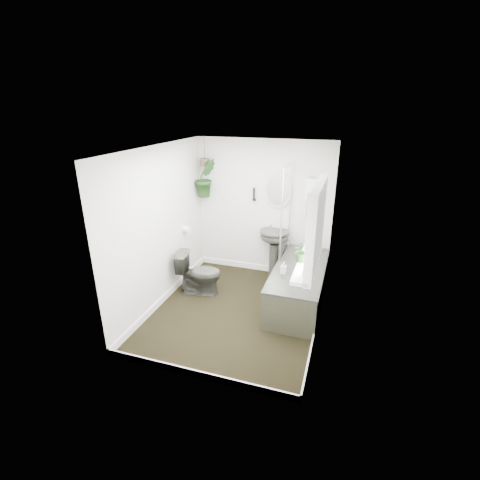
% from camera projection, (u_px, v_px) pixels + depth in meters
% --- Properties ---
extents(floor, '(2.30, 2.80, 0.02)m').
position_uv_depth(floor, '(237.00, 311.00, 5.05)').
color(floor, black).
rests_on(floor, ground).
extents(ceiling, '(2.30, 2.80, 0.02)m').
position_uv_depth(ceiling, '(236.00, 148.00, 4.20)').
color(ceiling, white).
rests_on(ceiling, ground).
extents(wall_back, '(2.30, 0.02, 2.30)m').
position_uv_depth(wall_back, '(263.00, 209.00, 5.87)').
color(wall_back, silver).
rests_on(wall_back, ground).
extents(wall_front, '(2.30, 0.02, 2.30)m').
position_uv_depth(wall_front, '(190.00, 286.00, 3.38)').
color(wall_front, silver).
rests_on(wall_front, ground).
extents(wall_left, '(0.02, 2.80, 2.30)m').
position_uv_depth(wall_left, '(160.00, 228.00, 4.96)').
color(wall_left, silver).
rests_on(wall_left, ground).
extents(wall_right, '(0.02, 2.80, 2.30)m').
position_uv_depth(wall_right, '(325.00, 247.00, 4.29)').
color(wall_right, silver).
rests_on(wall_right, ground).
extents(skirting, '(2.30, 2.80, 0.10)m').
position_uv_depth(skirting, '(237.00, 308.00, 5.03)').
color(skirting, white).
rests_on(skirting, floor).
extents(bathtub, '(0.72, 1.72, 0.58)m').
position_uv_depth(bathtub, '(298.00, 285.00, 5.15)').
color(bathtub, '#2E302A').
rests_on(bathtub, floor).
extents(bath_screen, '(0.04, 0.72, 1.40)m').
position_uv_depth(bath_screen, '(286.00, 210.00, 5.32)').
color(bath_screen, silver).
rests_on(bath_screen, bathtub).
extents(shower_box, '(0.20, 0.10, 0.35)m').
position_uv_depth(shower_box, '(312.00, 190.00, 5.43)').
color(shower_box, white).
rests_on(shower_box, wall_back).
extents(oval_mirror, '(0.46, 0.03, 0.62)m').
position_uv_depth(oval_mirror, '(278.00, 190.00, 5.64)').
color(oval_mirror, '#BAB7A9').
rests_on(oval_mirror, wall_back).
extents(wall_sconce, '(0.04, 0.04, 0.22)m').
position_uv_depth(wall_sconce, '(254.00, 194.00, 5.78)').
color(wall_sconce, black).
rests_on(wall_sconce, wall_back).
extents(toilet_roll_holder, '(0.11, 0.11, 0.11)m').
position_uv_depth(toilet_roll_holder, '(186.00, 229.00, 5.65)').
color(toilet_roll_holder, white).
rests_on(toilet_roll_holder, wall_left).
extents(window_recess, '(0.08, 1.00, 0.90)m').
position_uv_depth(window_recess, '(316.00, 226.00, 3.51)').
color(window_recess, white).
rests_on(window_recess, wall_right).
extents(window_sill, '(0.18, 1.00, 0.04)m').
position_uv_depth(window_sill, '(306.00, 263.00, 3.68)').
color(window_sill, white).
rests_on(window_sill, wall_right).
extents(window_blinds, '(0.01, 0.86, 0.76)m').
position_uv_depth(window_blinds, '(312.00, 226.00, 3.52)').
color(window_blinds, white).
rests_on(window_blinds, wall_right).
extents(toilet, '(0.73, 0.50, 0.69)m').
position_uv_depth(toilet, '(199.00, 273.00, 5.41)').
color(toilet, '#2E302A').
rests_on(toilet, floor).
extents(pedestal_sink, '(0.55, 0.49, 0.84)m').
position_uv_depth(pedestal_sink, '(274.00, 254.00, 5.92)').
color(pedestal_sink, '#2E302A').
rests_on(pedestal_sink, floor).
extents(sill_plant, '(0.20, 0.18, 0.23)m').
position_uv_depth(sill_plant, '(303.00, 251.00, 3.64)').
color(sill_plant, black).
rests_on(sill_plant, window_sill).
extents(hanging_plant, '(0.45, 0.45, 0.64)m').
position_uv_depth(hanging_plant, '(205.00, 178.00, 5.83)').
color(hanging_plant, black).
rests_on(hanging_plant, ceiling).
extents(soap_bottle, '(0.08, 0.08, 0.17)m').
position_uv_depth(soap_bottle, '(284.00, 268.00, 4.86)').
color(soap_bottle, black).
rests_on(soap_bottle, bathtub).
extents(hanging_pot, '(0.16, 0.16, 0.12)m').
position_uv_depth(hanging_pot, '(205.00, 162.00, 5.73)').
color(hanging_pot, brown).
rests_on(hanging_pot, ceiling).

